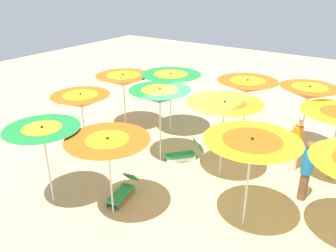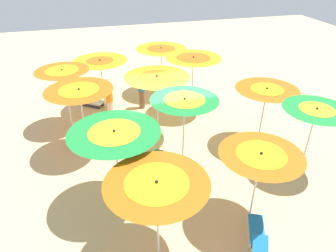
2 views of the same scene
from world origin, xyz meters
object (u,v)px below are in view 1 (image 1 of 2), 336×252
object	(u,v)px
beachgoer_0	(306,170)
beachgoer_1	(296,144)
lounger_3	(77,142)
beach_umbrella_7	(81,101)
beach_umbrella_10	(108,145)
beach_ball	(260,136)
beach_umbrella_0	(309,93)
lounger_2	(122,192)
beach_umbrella_1	(247,86)
beach_umbrella_5	(224,108)
beach_umbrella_11	(43,135)
beach_umbrella_6	(160,96)
lounger_1	(183,154)
beach_umbrella_3	(123,80)
beach_umbrella_2	(171,79)
beach_umbrella_9	(251,146)

from	to	relation	value
beachgoer_0	beachgoer_1	size ratio (longest dim) A/B	1.02
lounger_3	beachgoer_1	bearing A→B (deg)	46.65
beach_umbrella_7	beach_umbrella_10	xyz separation A→B (m)	(-1.97, -3.11, 0.10)
beachgoer_0	beach_ball	bearing A→B (deg)	137.77
beach_umbrella_0	lounger_2	xyz separation A→B (m)	(-5.79, 3.26, -1.94)
beach_umbrella_10	beach_umbrella_1	bearing A→B (deg)	-10.30
beach_umbrella_5	beach_umbrella_1	bearing A→B (deg)	7.93
beach_umbrella_0	beach_umbrella_11	distance (m)	8.44
beach_umbrella_6	lounger_3	xyz separation A→B (m)	(-0.96, 3.02, -2.07)
lounger_1	beachgoer_1	size ratio (longest dim) A/B	0.68
beach_umbrella_10	lounger_2	size ratio (longest dim) A/B	1.74
beach_umbrella_5	beach_umbrella_11	distance (m)	5.00
beach_umbrella_5	beachgoer_1	world-z (taller)	beach_umbrella_5
beach_umbrella_3	beachgoer_0	distance (m)	7.50
beachgoer_0	beach_umbrella_7	bearing A→B (deg)	-158.31
beach_umbrella_2	beach_umbrella_1	bearing A→B (deg)	-74.01
beach_umbrella_1	beach_umbrella_9	xyz separation A→B (m)	(-4.38, -1.92, 0.06)
beach_umbrella_11	beach_umbrella_6	bearing A→B (deg)	-16.66
lounger_1	beach_umbrella_3	bearing A→B (deg)	-65.23
beachgoer_0	beach_umbrella_5	bearing A→B (deg)	-167.30
beach_umbrella_7	lounger_1	world-z (taller)	beach_umbrella_7
lounger_3	beach_ball	world-z (taller)	lounger_3
beach_umbrella_9	lounger_1	size ratio (longest dim) A/B	2.07
beach_umbrella_2	beach_umbrella_9	xyz separation A→B (m)	(-3.61, -4.63, 0.05)
beach_umbrella_5	beach_umbrella_10	bearing A→B (deg)	156.87
beach_umbrella_0	beach_umbrella_10	distance (m)	7.11
lounger_1	beach_ball	distance (m)	3.38
beach_umbrella_0	beach_ball	world-z (taller)	beach_umbrella_0
beach_umbrella_1	beach_umbrella_7	distance (m)	5.73
beach_umbrella_10	lounger_1	distance (m)	3.90
beach_umbrella_10	beach_ball	bearing A→B (deg)	-13.42
beach_umbrella_1	beachgoer_0	distance (m)	3.91
beach_umbrella_6	lounger_1	world-z (taller)	beach_umbrella_6
beach_umbrella_1	beach_umbrella_3	xyz separation A→B (m)	(-1.39, 4.54, -0.19)
lounger_1	beachgoer_0	xyz separation A→B (m)	(0.02, -3.90, 0.73)
lounger_1	lounger_2	distance (m)	2.81
beach_umbrella_1	lounger_3	xyz separation A→B (m)	(-3.82, 4.74, -1.96)
beach_umbrella_5	beach_umbrella_6	xyz separation A→B (m)	(-0.31, 2.07, 0.04)
beach_umbrella_1	beachgoer_0	size ratio (longest dim) A/B	1.36
beach_umbrella_1	beach_ball	bearing A→B (deg)	-39.60
beachgoer_1	beach_ball	distance (m)	2.43
beachgoer_1	beach_ball	xyz separation A→B (m)	(1.57, 1.68, -0.79)
beach_umbrella_1	beach_umbrella_5	bearing A→B (deg)	-172.07
beachgoer_1	beach_umbrella_2	bearing A→B (deg)	2.61
beach_umbrella_0	beachgoer_1	xyz separation A→B (m)	(-1.56, -0.20, -1.22)
beach_umbrella_3	beach_umbrella_9	size ratio (longest dim) A/B	0.91
lounger_1	beachgoer_0	size ratio (longest dim) A/B	0.66
beach_umbrella_3	beach_umbrella_10	bearing A→B (deg)	-142.30
beach_umbrella_11	beach_umbrella_1	bearing A→B (deg)	-23.40
beach_umbrella_7	beachgoer_0	distance (m)	7.22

